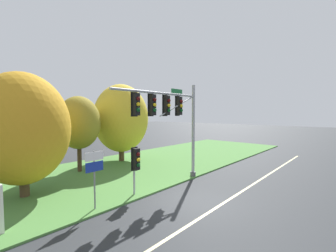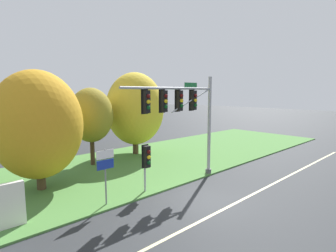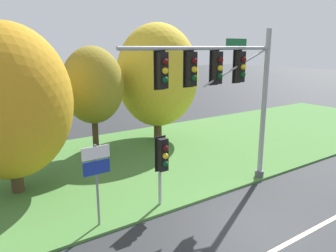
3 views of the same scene
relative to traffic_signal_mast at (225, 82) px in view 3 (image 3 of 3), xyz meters
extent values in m
plane|color=#282B2D|center=(-1.22, -2.76, -4.65)|extent=(160.00, 160.00, 0.00)
cube|color=beige|center=(-1.22, -3.96, -4.64)|extent=(36.00, 0.16, 0.01)
cube|color=#477A38|center=(-1.22, 5.49, -4.60)|extent=(48.00, 11.50, 0.10)
cylinder|color=#9EA0A5|center=(2.43, 0.01, -1.22)|extent=(0.22, 0.22, 6.65)
cylinder|color=#4C4C51|center=(2.43, 0.01, -4.40)|extent=(0.40, 0.40, 0.30)
cylinder|color=#9EA0A5|center=(-1.11, 0.01, 1.30)|extent=(7.08, 0.14, 0.14)
cylinder|color=#9EA0A5|center=(0.66, 0.01, 0.60)|extent=(3.57, 0.08, 1.47)
cube|color=black|center=(0.77, 0.01, 0.57)|extent=(0.34, 0.28, 1.22)
cube|color=black|center=(0.77, 0.17, 0.57)|extent=(0.46, 0.04, 1.34)
sphere|color=#4C0C0C|center=(0.77, -0.17, 0.87)|extent=(0.22, 0.22, 0.22)
sphere|color=yellow|center=(0.77, -0.17, 0.57)|extent=(0.22, 0.22, 0.22)
sphere|color=#0C4219|center=(0.77, -0.17, 0.27)|extent=(0.22, 0.22, 0.22)
cube|color=black|center=(-0.48, 0.01, 0.57)|extent=(0.34, 0.28, 1.22)
cube|color=black|center=(-0.48, 0.17, 0.57)|extent=(0.46, 0.04, 1.34)
sphere|color=#4C0C0C|center=(-0.48, -0.17, 0.87)|extent=(0.22, 0.22, 0.22)
sphere|color=yellow|center=(-0.48, -0.17, 0.57)|extent=(0.22, 0.22, 0.22)
sphere|color=#0C4219|center=(-0.48, -0.17, 0.27)|extent=(0.22, 0.22, 0.22)
cube|color=black|center=(-1.74, 0.01, 0.57)|extent=(0.34, 0.28, 1.22)
cube|color=black|center=(-1.74, 0.17, 0.57)|extent=(0.46, 0.04, 1.34)
sphere|color=#4C0C0C|center=(-1.74, -0.17, 0.87)|extent=(0.22, 0.22, 0.22)
sphere|color=yellow|center=(-1.74, -0.17, 0.57)|extent=(0.22, 0.22, 0.22)
sphere|color=#0C4219|center=(-1.74, -0.17, 0.27)|extent=(0.22, 0.22, 0.22)
cube|color=black|center=(-2.99, 0.01, 0.57)|extent=(0.34, 0.28, 1.22)
cube|color=black|center=(-2.99, 0.17, 0.57)|extent=(0.46, 0.04, 1.34)
sphere|color=#4C0C0C|center=(-2.99, -0.17, 0.87)|extent=(0.22, 0.22, 0.22)
sphere|color=yellow|center=(-2.99, -0.17, 0.57)|extent=(0.22, 0.22, 0.22)
sphere|color=#0C4219|center=(-2.99, -0.17, 0.27)|extent=(0.22, 0.22, 0.22)
cube|color=#196B33|center=(0.46, -0.04, 1.52)|extent=(1.10, 0.04, 0.28)
cylinder|color=#9EA0A5|center=(-2.87, 0.38, -3.24)|extent=(0.12, 0.12, 2.61)
cube|color=black|center=(-2.87, 0.18, -2.50)|extent=(0.34, 0.28, 1.22)
cube|color=black|center=(-2.87, 0.34, -2.50)|extent=(0.46, 0.04, 1.34)
sphere|color=#4C0C0C|center=(-2.87, 0.00, -2.20)|extent=(0.22, 0.22, 0.22)
sphere|color=yellow|center=(-2.87, 0.00, -2.50)|extent=(0.22, 0.22, 0.22)
sphere|color=#0C4219|center=(-2.87, 0.00, -2.80)|extent=(0.22, 0.22, 0.22)
cylinder|color=slate|center=(-5.40, 0.30, -3.13)|extent=(0.08, 0.08, 2.84)
cube|color=white|center=(-5.40, 0.27, -1.97)|extent=(0.95, 0.03, 0.42)
cube|color=#193399|center=(-5.40, 0.27, -2.48)|extent=(0.92, 0.03, 0.47)
cylinder|color=#4C3823|center=(-7.11, 4.73, -3.33)|extent=(0.49, 0.49, 2.42)
ellipsoid|color=#C68C1E|center=(-7.11, 4.73, -0.76)|extent=(4.95, 4.95, 6.19)
cylinder|color=#423021|center=(-2.45, 7.54, -3.07)|extent=(0.33, 0.33, 2.96)
ellipsoid|color=olive|center=(-2.45, 7.54, -0.67)|extent=(3.34, 3.34, 4.17)
cylinder|color=#4C3823|center=(2.19, 8.28, -3.20)|extent=(0.52, 0.52, 2.70)
ellipsoid|color=gold|center=(2.19, 8.28, -0.42)|extent=(5.20, 5.20, 6.50)
camera|label=1|loc=(-11.04, -9.39, 0.10)|focal=24.00mm
camera|label=2|loc=(-11.69, -11.08, 1.08)|focal=28.00mm
camera|label=3|loc=(-9.22, -9.28, 1.33)|focal=35.00mm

